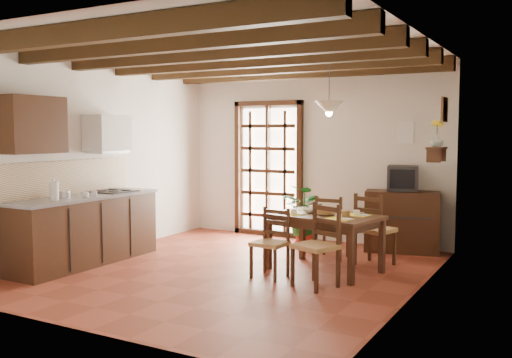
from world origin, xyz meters
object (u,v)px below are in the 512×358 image
Objects in this scene: chair_near_right at (316,261)px; crt_tv at (403,178)px; chair_far_right at (374,243)px; dining_table at (325,222)px; sideboard at (402,221)px; chair_near_left at (270,256)px; potted_plant at (306,210)px; kitchen_counter at (85,229)px; chair_far_left at (332,239)px; pendant_lamp at (329,107)px.

chair_near_right is 1.91× the size of crt_tv.
chair_far_right is at bearing -106.42° from crt_tv.
sideboard is (0.55, 1.65, -0.18)m from dining_table.
chair_near_left is 2.48m from sideboard.
dining_table is at bearing -119.89° from crt_tv.
chair_near_right reaches higher than dining_table.
potted_plant is at bearing -175.39° from crt_tv.
sideboard is at bearing 82.80° from dining_table.
dining_table is 2.97× the size of crt_tv.
chair_far_right is (0.46, 0.60, -0.33)m from dining_table.
crt_tv reaches higher than chair_near_left.
potted_plant is at bearing 48.64° from kitchen_counter.
chair_far_left is at bearing 3.30° from chair_far_right.
dining_table is (2.95, 1.18, 0.16)m from kitchen_counter.
chair_far_right reaches higher than chair_far_left.
chair_far_left is 0.66m from chair_far_right.
chair_far_right is 1.90m from pendant_lamp.
chair_far_left is 0.84× the size of sideboard.
pendant_lamp is (0.46, 0.70, 1.81)m from chair_near_left.
pendant_lamp is (0.82, -1.15, 1.51)m from potted_plant.
pendant_lamp is at bearing 124.18° from chair_near_right.
sideboard is 2.13× the size of crt_tv.
pendant_lamp reaches higher than chair_far_right.
kitchen_counter reaches higher than chair_near_left.
sideboard is (0.74, 0.92, 0.17)m from chair_far_left.
pendant_lamp is at bearing -121.00° from crt_tv.
dining_table is at bearing -56.91° from potted_plant.
dining_table is 1.45m from pendant_lamp.
chair_near_right reaches higher than sideboard.
chair_far_right is at bearing 63.96° from dining_table.
dining_table is at bearing 67.38° from chair_far_right.
dining_table is 1.50m from potted_plant.
chair_near_left is 1.91m from potted_plant.
pendant_lamp is at bearing 23.36° from kitchen_counter.
kitchen_counter is at bearing 32.21° from chair_far_left.
chair_far_right is at bearing 166.25° from chair_far_left.
sideboard is 1.25× the size of pendant_lamp.
chair_far_right is 0.47× the size of potted_plant.
pendant_lamp reaches higher than chair_far_left.
crt_tv reaches higher than chair_far_left.
pendant_lamp reaches higher than potted_plant.
crt_tv is (0.00, -0.01, 0.64)m from sideboard.
crt_tv is at bearing 16.05° from potted_plant.
chair_near_right is at bearing -62.96° from potted_plant.
sideboard is (3.50, 2.83, -0.02)m from kitchen_counter.
crt_tv is at bearing -131.50° from chair_far_left.
crt_tv is (3.50, 2.82, 0.61)m from kitchen_counter.
chair_far_right is (0.92, 1.21, 0.04)m from chair_near_left.
chair_far_right reaches higher than dining_table.
chair_far_right reaches higher than chair_near_left.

